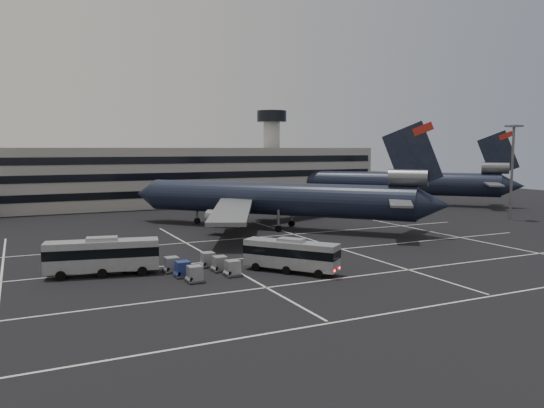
{
  "coord_description": "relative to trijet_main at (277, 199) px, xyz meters",
  "views": [
    {
      "loc": [
        -27.94,
        -56.86,
        13.86
      ],
      "look_at": [
        8.62,
        19.05,
        5.0
      ],
      "focal_mm": 35.0,
      "sensor_mm": 36.0,
      "label": 1
    }
  ],
  "objects": [
    {
      "name": "terminal",
      "position": [
        -15.22,
        46.59,
        1.68
      ],
      "size": [
        125.0,
        26.0,
        24.0
      ],
      "color": "gray",
      "rests_on": "ground"
    },
    {
      "name": "trijet_far",
      "position": [
        45.89,
        23.34,
        0.18
      ],
      "size": [
        44.06,
        45.21,
        18.08
      ],
      "rotation": [
        0.0,
        0.0,
        0.77
      ],
      "color": "black",
      "rests_on": "ground"
    },
    {
      "name": "tug_b",
      "position": [
        -28.74,
        -21.79,
        -4.55
      ],
      "size": [
        2.86,
        2.57,
        1.58
      ],
      "rotation": [
        0.0,
        0.0,
        1.01
      ],
      "color": "#B7B8B3",
      "rests_on": "ground"
    },
    {
      "name": "bus_near",
      "position": [
        -12.96,
        -29.74,
        -3.14
      ],
      "size": [
        8.73,
        10.14,
        3.85
      ],
      "rotation": [
        0.0,
        0.0,
        0.67
      ],
      "color": "gray",
      "rests_on": "ground"
    },
    {
      "name": "lane_markings",
      "position": [
        -11.32,
        -23.83,
        -5.24
      ],
      "size": [
        90.0,
        55.62,
        0.01
      ],
      "color": "silver",
      "rests_on": "ground"
    },
    {
      "name": "trijet_main",
      "position": [
        0.0,
        0.0,
        0.0
      ],
      "size": [
        43.11,
        46.14,
        18.08
      ],
      "rotation": [
        0.0,
        0.0,
        0.74
      ],
      "color": "black",
      "rests_on": "ground"
    },
    {
      "name": "lightpole_right",
      "position": [
        45.73,
        -9.56,
        6.57
      ],
      "size": [
        2.4,
        2.4,
        18.28
      ],
      "color": "slate",
      "rests_on": "ground"
    },
    {
      "name": "uld_cluster",
      "position": [
        -22.24,
        -26.13,
        -4.41
      ],
      "size": [
        7.62,
        8.59,
        1.71
      ],
      "rotation": [
        0.0,
        0.0,
        0.18
      ],
      "color": "#2D2D30",
      "rests_on": "ground"
    },
    {
      "name": "bus_far",
      "position": [
        -32.21,
        -22.07,
        -2.93
      ],
      "size": [
        12.32,
        5.04,
        4.24
      ],
      "rotation": [
        0.0,
        0.0,
        1.38
      ],
      "color": "gray",
      "rests_on": "ground"
    },
    {
      "name": "ground",
      "position": [
        -12.27,
        -24.56,
        -5.25
      ],
      "size": [
        260.0,
        260.0,
        0.0
      ],
      "primitive_type": "plane",
      "color": "black",
      "rests_on": "ground"
    },
    {
      "name": "hills",
      "position": [
        5.72,
        145.44,
        -17.32
      ],
      "size": [
        352.0,
        180.0,
        44.0
      ],
      "color": "#38332B",
      "rests_on": "ground"
    }
  ]
}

